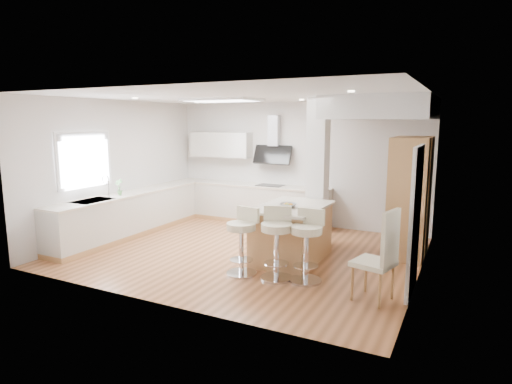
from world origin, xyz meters
The scene contains 18 objects.
ground centered at (0.00, 0.00, 0.00)m, with size 6.00×6.00×0.00m, color #AC6A40.
ceiling centered at (0.00, 0.00, 0.00)m, with size 6.00×5.00×0.02m, color silver.
wall_back centered at (0.00, 2.50, 1.40)m, with size 6.00×0.04×2.80m, color beige.
wall_left centered at (-3.00, 0.00, 1.40)m, with size 0.04×5.00×2.80m, color beige.
wall_right centered at (3.00, 0.00, 1.40)m, with size 0.04×5.00×2.80m, color beige.
skylight centered at (-0.79, 0.60, 2.77)m, with size 4.10×2.10×0.06m.
window_left centered at (-2.96, -0.90, 1.69)m, with size 0.06×1.28×1.07m.
doorway_right centered at (2.97, -0.60, 1.00)m, with size 0.05×1.00×2.10m.
counter_left centered at (-2.70, 0.23, 0.46)m, with size 0.63×4.50×1.35m.
counter_back centered at (-0.91, 2.22, 0.70)m, with size 3.62×0.63×2.50m.
pillar centered at (1.05, 0.95, 1.40)m, with size 0.35×0.35×2.80m.
soffit centered at (2.10, 1.40, 2.60)m, with size 1.78×2.20×0.40m.
oven_column centered at (2.68, 1.23, 1.05)m, with size 0.63×1.21×2.10m.
peninsula centered at (0.94, -0.04, 0.48)m, with size 1.07×1.59×1.03m.
bar_stool_a centered at (0.51, -1.04, 0.59)m, with size 0.55×0.55×1.05m.
bar_stool_b centered at (1.07, -0.97, 0.62)m, with size 0.63×0.63×1.10m.
bar_stool_c centered at (1.51, -0.87, 0.61)m, with size 0.50×0.50×1.08m.
dining_chair centered at (2.64, -1.15, 0.67)m, with size 0.59×0.59×1.25m.
Camera 1 is at (3.57, -6.67, 2.37)m, focal length 30.00 mm.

